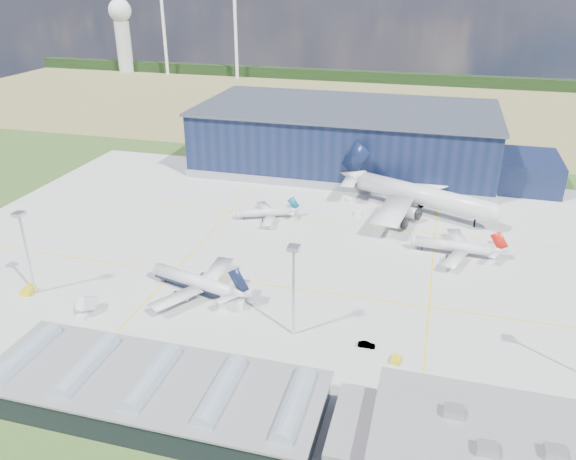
% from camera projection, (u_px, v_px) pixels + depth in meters
% --- Properties ---
extents(ground, '(600.00, 600.00, 0.00)m').
position_uv_depth(ground, '(286.00, 269.00, 159.21)').
color(ground, '#365620').
rests_on(ground, ground).
extents(apron, '(220.00, 160.00, 0.08)m').
position_uv_depth(apron, '(295.00, 253.00, 167.95)').
color(apron, '#B0AFAA').
rests_on(apron, ground).
extents(farmland, '(600.00, 220.00, 0.01)m').
position_uv_depth(farmland, '(379.00, 106.00, 351.82)').
color(farmland, '#90834D').
rests_on(farmland, ground).
extents(treeline, '(600.00, 8.00, 8.00)m').
position_uv_depth(treeline, '(393.00, 78.00, 420.17)').
color(treeline, black).
rests_on(treeline, ground).
extents(horizon_dressing, '(440.20, 18.00, 70.00)m').
position_uv_depth(horizon_dressing, '(154.00, 30.00, 448.27)').
color(horizon_dressing, white).
rests_on(horizon_dressing, ground).
extents(hangar, '(145.00, 62.00, 26.10)m').
position_uv_depth(hangar, '(352.00, 141.00, 236.66)').
color(hangar, '#101A35').
rests_on(hangar, ground).
extents(ops_building, '(46.00, 23.00, 10.90)m').
position_uv_depth(ops_building, '(513.00, 457.00, 91.52)').
color(ops_building, brown).
rests_on(ops_building, ground).
extents(glass_concourse, '(78.00, 23.00, 8.60)m').
position_uv_depth(glass_concourse, '(170.00, 394.00, 106.67)').
color(glass_concourse, black).
rests_on(glass_concourse, ground).
extents(light_mast_west, '(2.60, 2.60, 23.00)m').
position_uv_depth(light_mast_west, '(24.00, 240.00, 140.79)').
color(light_mast_west, silver).
rests_on(light_mast_west, ground).
extents(light_mast_center, '(2.60, 2.60, 23.00)m').
position_uv_depth(light_mast_center, '(294.00, 276.00, 124.07)').
color(light_mast_center, silver).
rests_on(light_mast_center, ground).
extents(airliner_navy, '(39.45, 38.95, 10.56)m').
position_uv_depth(airliner_navy, '(194.00, 274.00, 145.54)').
color(airliner_navy, silver).
rests_on(airliner_navy, ground).
extents(airliner_red, '(29.59, 29.01, 9.20)m').
position_uv_depth(airliner_red, '(454.00, 241.00, 165.04)').
color(airliner_red, silver).
rests_on(airliner_red, ground).
extents(airliner_widebody, '(81.36, 80.66, 20.27)m').
position_uv_depth(airliner_widebody, '(423.00, 186.00, 191.69)').
color(airliner_widebody, silver).
rests_on(airliner_widebody, ground).
extents(airliner_regional, '(29.29, 29.03, 7.33)m').
position_uv_depth(airliner_regional, '(265.00, 209.00, 189.77)').
color(airliner_regional, silver).
rests_on(airliner_regional, ground).
extents(gse_tug_a, '(3.10, 4.37, 1.67)m').
position_uv_depth(gse_tug_a, '(29.00, 291.00, 146.73)').
color(gse_tug_a, yellow).
rests_on(gse_tug_a, ground).
extents(gse_tug_b, '(2.30, 3.03, 1.19)m').
position_uv_depth(gse_tug_b, '(396.00, 360.00, 120.99)').
color(gse_tug_b, yellow).
rests_on(gse_tug_b, ground).
extents(gse_van_a, '(6.41, 3.35, 2.68)m').
position_uv_depth(gse_van_a, '(232.00, 304.00, 139.93)').
color(gse_van_a, silver).
rests_on(gse_van_a, ground).
extents(gse_cart_a, '(2.57, 3.51, 1.41)m').
position_uv_depth(gse_cart_a, '(358.00, 213.00, 194.04)').
color(gse_cart_a, silver).
rests_on(gse_cart_a, ground).
extents(gse_cart_b, '(3.36, 3.55, 1.28)m').
position_uv_depth(gse_cart_b, '(350.00, 200.00, 205.33)').
color(gse_cart_b, silver).
rests_on(gse_cart_b, ground).
extents(airstair, '(2.34, 5.40, 3.41)m').
position_uv_depth(airstair, '(87.00, 307.00, 138.13)').
color(airstair, silver).
rests_on(airstair, ground).
extents(car_b, '(3.91, 1.39, 1.29)m').
position_uv_depth(car_b, '(367.00, 345.00, 125.75)').
color(car_b, '#99999E').
rests_on(car_b, ground).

